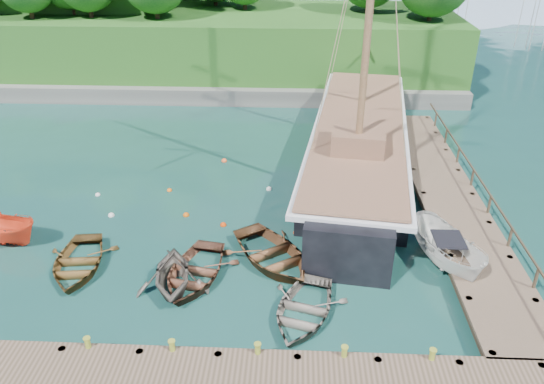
{
  "coord_description": "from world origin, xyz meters",
  "views": [
    {
      "loc": [
        3.12,
        -18.6,
        14.37
      ],
      "look_at": [
        2.07,
        4.11,
        2.0
      ],
      "focal_mm": 35.0,
      "sensor_mm": 36.0,
      "label": 1
    }
  ],
  "objects_px": {
    "schooner": "(358,150)",
    "motorboat_orange": "(3,242)",
    "rowboat_1": "(174,288)",
    "rowboat_0": "(79,269)",
    "rowboat_2": "(194,279)",
    "rowboat_3": "(302,317)",
    "rowboat_4": "(272,261)",
    "cabin_boat_white": "(444,265)"
  },
  "relations": [
    {
      "from": "cabin_boat_white",
      "to": "rowboat_1",
      "type": "bearing_deg",
      "value": 171.99
    },
    {
      "from": "rowboat_0",
      "to": "schooner",
      "type": "relative_size",
      "value": 0.15
    },
    {
      "from": "rowboat_2",
      "to": "motorboat_orange",
      "type": "height_order",
      "value": "motorboat_orange"
    },
    {
      "from": "cabin_boat_white",
      "to": "schooner",
      "type": "relative_size",
      "value": 0.17
    },
    {
      "from": "cabin_boat_white",
      "to": "schooner",
      "type": "height_order",
      "value": "schooner"
    },
    {
      "from": "rowboat_0",
      "to": "rowboat_1",
      "type": "xyz_separation_m",
      "value": [
        4.55,
        -1.18,
        0.0
      ]
    },
    {
      "from": "motorboat_orange",
      "to": "schooner",
      "type": "distance_m",
      "value": 20.07
    },
    {
      "from": "schooner",
      "to": "motorboat_orange",
      "type": "bearing_deg",
      "value": -145.35
    },
    {
      "from": "rowboat_2",
      "to": "rowboat_4",
      "type": "xyz_separation_m",
      "value": [
        3.34,
        1.42,
        0.0
      ]
    },
    {
      "from": "rowboat_4",
      "to": "schooner",
      "type": "relative_size",
      "value": 0.17
    },
    {
      "from": "rowboat_0",
      "to": "rowboat_1",
      "type": "bearing_deg",
      "value": -21.41
    },
    {
      "from": "rowboat_4",
      "to": "cabin_boat_white",
      "type": "distance_m",
      "value": 7.79
    },
    {
      "from": "rowboat_4",
      "to": "cabin_boat_white",
      "type": "height_order",
      "value": "cabin_boat_white"
    },
    {
      "from": "rowboat_2",
      "to": "schooner",
      "type": "distance_m",
      "value": 14.11
    },
    {
      "from": "rowboat_3",
      "to": "rowboat_4",
      "type": "bearing_deg",
      "value": 127.3
    },
    {
      "from": "motorboat_orange",
      "to": "cabin_boat_white",
      "type": "height_order",
      "value": "cabin_boat_white"
    },
    {
      "from": "rowboat_4",
      "to": "motorboat_orange",
      "type": "relative_size",
      "value": 1.2
    },
    {
      "from": "rowboat_3",
      "to": "rowboat_0",
      "type": "bearing_deg",
      "value": -178.41
    },
    {
      "from": "rowboat_0",
      "to": "schooner",
      "type": "bearing_deg",
      "value": 32.38
    },
    {
      "from": "rowboat_3",
      "to": "schooner",
      "type": "bearing_deg",
      "value": 92.45
    },
    {
      "from": "rowboat_2",
      "to": "cabin_boat_white",
      "type": "bearing_deg",
      "value": 18.26
    },
    {
      "from": "rowboat_1",
      "to": "schooner",
      "type": "bearing_deg",
      "value": 44.24
    },
    {
      "from": "rowboat_4",
      "to": "rowboat_1",
      "type": "bearing_deg",
      "value": 173.17
    },
    {
      "from": "motorboat_orange",
      "to": "cabin_boat_white",
      "type": "distance_m",
      "value": 20.89
    },
    {
      "from": "motorboat_orange",
      "to": "cabin_boat_white",
      "type": "relative_size",
      "value": 0.84
    },
    {
      "from": "rowboat_0",
      "to": "rowboat_3",
      "type": "height_order",
      "value": "rowboat_0"
    },
    {
      "from": "motorboat_orange",
      "to": "rowboat_0",
      "type": "bearing_deg",
      "value": -97.62
    },
    {
      "from": "rowboat_3",
      "to": "schooner",
      "type": "relative_size",
      "value": 0.15
    },
    {
      "from": "rowboat_2",
      "to": "cabin_boat_white",
      "type": "height_order",
      "value": "cabin_boat_white"
    },
    {
      "from": "rowboat_1",
      "to": "schooner",
      "type": "height_order",
      "value": "schooner"
    },
    {
      "from": "rowboat_2",
      "to": "motorboat_orange",
      "type": "bearing_deg",
      "value": 176.72
    },
    {
      "from": "rowboat_0",
      "to": "cabin_boat_white",
      "type": "xyz_separation_m",
      "value": [
        16.44,
        1.0,
        0.0
      ]
    },
    {
      "from": "rowboat_0",
      "to": "rowboat_3",
      "type": "relative_size",
      "value": 1.01
    },
    {
      "from": "rowboat_3",
      "to": "schooner",
      "type": "height_order",
      "value": "schooner"
    },
    {
      "from": "rowboat_1",
      "to": "motorboat_orange",
      "type": "distance_m",
      "value": 9.52
    },
    {
      "from": "cabin_boat_white",
      "to": "rowboat_4",
      "type": "bearing_deg",
      "value": 161.95
    },
    {
      "from": "rowboat_1",
      "to": "rowboat_3",
      "type": "xyz_separation_m",
      "value": [
        5.47,
        -1.49,
        0.0
      ]
    },
    {
      "from": "rowboat_2",
      "to": "motorboat_orange",
      "type": "distance_m",
      "value": 10.04
    },
    {
      "from": "cabin_boat_white",
      "to": "motorboat_orange",
      "type": "bearing_deg",
      "value": 158.94
    },
    {
      "from": "rowboat_1",
      "to": "rowboat_3",
      "type": "bearing_deg",
      "value": -24.87
    },
    {
      "from": "rowboat_1",
      "to": "motorboat_orange",
      "type": "bearing_deg",
      "value": 151.12
    },
    {
      "from": "rowboat_0",
      "to": "rowboat_4",
      "type": "bearing_deg",
      "value": -0.59
    }
  ]
}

